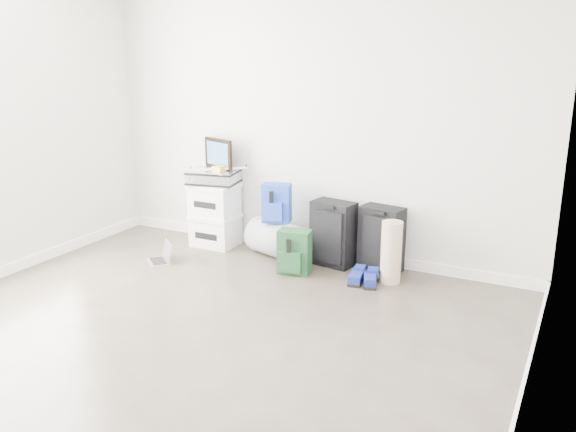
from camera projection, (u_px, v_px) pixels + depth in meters
The scene contains 14 objects.
ground at pixel (154, 364), 4.06m from camera, with size 5.00×5.00×0.00m, color #3B312A.
room_envelope at pixel (138, 102), 3.60m from camera, with size 4.52×5.02×2.71m.
boxes_stack at pixel (215, 214), 6.35m from camera, with size 0.47×0.38×0.67m.
briefcase at pixel (214, 177), 6.24m from camera, with size 0.48×0.36×0.14m, color #B2B2B7.
painting at pixel (218, 154), 6.27m from camera, with size 0.40×0.16×0.31m.
drone at pixel (219, 169), 6.17m from camera, with size 0.48×0.48×0.05m.
duffel_bag at pixel (278, 239), 6.05m from camera, with size 0.37×0.37×0.59m, color gray.
blue_backpack at pixel (276, 204), 5.92m from camera, with size 0.31×0.26×0.38m.
large_suitcase at pixel (333, 234), 5.79m from camera, with size 0.43×0.32×0.62m.
green_backpack at pixel (294, 253), 5.61m from camera, with size 0.32×0.26×0.41m.
carry_on at pixel (381, 239), 5.65m from camera, with size 0.42×0.31×0.61m.
shoes at pixel (363, 278), 5.40m from camera, with size 0.30×0.30×0.09m.
rolled_rug at pixel (391, 252), 5.37m from camera, with size 0.18×0.18×0.56m, color tan.
laptop at pixel (162, 257), 5.94m from camera, with size 0.33×0.32×0.19m.
Camera 1 is at (2.45, -2.83, 2.06)m, focal length 38.00 mm.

